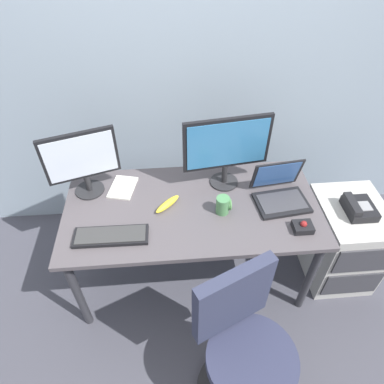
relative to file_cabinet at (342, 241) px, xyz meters
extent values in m
plane|color=#42424B|center=(-1.04, 0.04, -0.31)|extent=(8.00, 8.00, 0.00)
cube|color=#8EA0AF|center=(-1.04, 0.78, 1.09)|extent=(6.00, 0.10, 2.80)
cube|color=#4F494C|center=(-1.04, 0.04, 0.37)|extent=(1.54, 0.76, 0.03)
cylinder|color=#2D2D33|center=(-1.75, -0.28, 0.02)|extent=(0.05, 0.05, 0.67)
cylinder|color=#2D2D33|center=(-0.33, -0.28, 0.02)|extent=(0.05, 0.05, 0.67)
cylinder|color=#2D2D33|center=(-1.75, 0.37, 0.02)|extent=(0.05, 0.05, 0.67)
cylinder|color=#2D2D33|center=(-0.33, 0.37, 0.02)|extent=(0.05, 0.05, 0.67)
cube|color=#B8B5AF|center=(0.00, 0.00, 0.00)|extent=(0.42, 0.52, 0.63)
cube|color=#38383D|center=(0.00, -0.26, 0.14)|extent=(0.38, 0.01, 0.21)
cube|color=#38383D|center=(0.00, -0.26, -0.13)|extent=(0.38, 0.01, 0.21)
cube|color=black|center=(0.00, -0.02, 0.34)|extent=(0.17, 0.20, 0.06)
cube|color=black|center=(-0.06, -0.02, 0.39)|extent=(0.05, 0.18, 0.04)
cube|color=gray|center=(0.02, -0.03, 0.37)|extent=(0.07, 0.08, 0.01)
cylinder|color=#333338|center=(-0.82, -0.79, -0.07)|extent=(0.06, 0.06, 0.43)
cylinder|color=#2C2F48|center=(-0.82, -0.79, 0.18)|extent=(0.44, 0.44, 0.07)
cube|color=#2E3249|center=(-0.91, -0.61, 0.44)|extent=(0.39, 0.22, 0.42)
cylinder|color=#262628|center=(-0.81, 0.24, 0.40)|extent=(0.18, 0.18, 0.01)
cylinder|color=#262628|center=(-0.81, 0.24, 0.47)|extent=(0.04, 0.04, 0.13)
cube|color=black|center=(-0.81, 0.24, 0.70)|extent=(0.53, 0.09, 0.34)
cube|color=teal|center=(-0.81, 0.23, 0.70)|extent=(0.49, 0.07, 0.30)
cylinder|color=#262628|center=(-1.67, 0.24, 0.40)|extent=(0.18, 0.18, 0.01)
cylinder|color=#262628|center=(-1.67, 0.24, 0.46)|extent=(0.04, 0.04, 0.11)
cube|color=black|center=(-1.67, 0.24, 0.67)|extent=(0.42, 0.15, 0.31)
cube|color=silver|center=(-1.67, 0.22, 0.67)|extent=(0.38, 0.12, 0.27)
cube|color=black|center=(-1.51, -0.16, 0.40)|extent=(0.41, 0.14, 0.02)
cube|color=#353535|center=(-1.51, -0.16, 0.41)|extent=(0.38, 0.12, 0.01)
cube|color=black|center=(-0.49, 0.02, 0.40)|extent=(0.33, 0.25, 0.02)
cube|color=#38383D|center=(-0.49, 0.02, 0.41)|extent=(0.29, 0.20, 0.00)
cube|color=black|center=(-0.51, 0.15, 0.52)|extent=(0.31, 0.09, 0.22)
cube|color=#335999|center=(-0.51, 0.15, 0.52)|extent=(0.28, 0.08, 0.19)
cube|color=black|center=(-0.43, -0.19, 0.41)|extent=(0.11, 0.09, 0.04)
sphere|color=maroon|center=(-0.43, -0.19, 0.44)|extent=(0.04, 0.04, 0.04)
cylinder|color=#4B854F|center=(-0.86, -0.02, 0.45)|extent=(0.08, 0.08, 0.11)
torus|color=#4C8447|center=(-0.82, -0.02, 0.45)|extent=(0.01, 0.07, 0.07)
cube|color=white|center=(-1.47, 0.24, 0.40)|extent=(0.19, 0.24, 0.01)
ellipsoid|color=yellow|center=(-1.19, 0.06, 0.41)|extent=(0.17, 0.16, 0.04)
camera|label=1|loc=(-1.16, -1.39, 1.88)|focal=32.09mm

